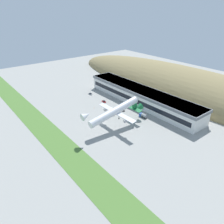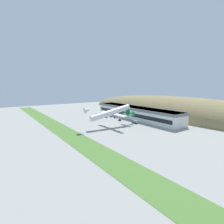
# 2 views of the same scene
# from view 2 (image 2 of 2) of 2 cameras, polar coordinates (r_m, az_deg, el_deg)

# --- Properties ---
(ground_plane) EXTENTS (411.61, 411.61, 0.00)m
(ground_plane) POSITION_cam_2_polar(r_m,az_deg,el_deg) (163.99, -3.41, -4.29)
(ground_plane) COLOR gray
(grass_strip_foreground) EXTENTS (370.45, 17.05, 0.08)m
(grass_strip_foreground) POSITION_cam_2_polar(r_m,az_deg,el_deg) (148.65, -15.69, -5.95)
(grass_strip_foreground) COLOR #4C7533
(grass_strip_foreground) RESTS_ON ground_plane
(hill_backdrop) EXTENTS (343.81, 76.19, 46.71)m
(hill_backdrop) POSITION_cam_2_polar(r_m,az_deg,el_deg) (232.24, 19.53, -0.95)
(hill_backdrop) COLOR olive
(hill_backdrop) RESTS_ON ground_plane
(terminal_building) EXTENTS (119.34, 20.55, 13.02)m
(terminal_building) POSITION_cam_2_polar(r_m,az_deg,el_deg) (197.76, 7.47, 0.05)
(terminal_building) COLOR white
(terminal_building) RESTS_ON ground_plane
(cargo_airplane) EXTENTS (36.40, 52.52, 14.25)m
(cargo_airplane) POSITION_cam_2_polar(r_m,az_deg,el_deg) (154.35, -0.06, -0.21)
(cargo_airplane) COLOR silver
(service_car_0) EXTENTS (4.50, 1.92, 1.46)m
(service_car_0) POSITION_cam_2_polar(r_m,az_deg,el_deg) (221.19, -5.11, -0.78)
(service_car_0) COLOR #999EA3
(service_car_0) RESTS_ON ground_plane
(service_car_1) EXTENTS (4.28, 1.94, 1.61)m
(service_car_1) POSITION_cam_2_polar(r_m,az_deg,el_deg) (183.25, 2.51, -2.70)
(service_car_1) COLOR #333338
(service_car_1) RESTS_ON ground_plane
(service_car_2) EXTENTS (4.54, 1.82, 1.47)m
(service_car_2) POSITION_cam_2_polar(r_m,az_deg,el_deg) (201.66, -1.96, -1.67)
(service_car_2) COLOR #B21E1E
(service_car_2) RESTS_ON ground_plane
(fuel_truck) EXTENTS (6.63, 2.60, 3.31)m
(fuel_truck) POSITION_cam_2_polar(r_m,az_deg,el_deg) (171.98, 7.54, -3.21)
(fuel_truck) COLOR #264C99
(fuel_truck) RESTS_ON ground_plane
(traffic_cone_0) EXTENTS (0.52, 0.52, 0.58)m
(traffic_cone_0) POSITION_cam_2_polar(r_m,az_deg,el_deg) (190.40, -4.73, -2.41)
(traffic_cone_0) COLOR orange
(traffic_cone_0) RESTS_ON ground_plane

